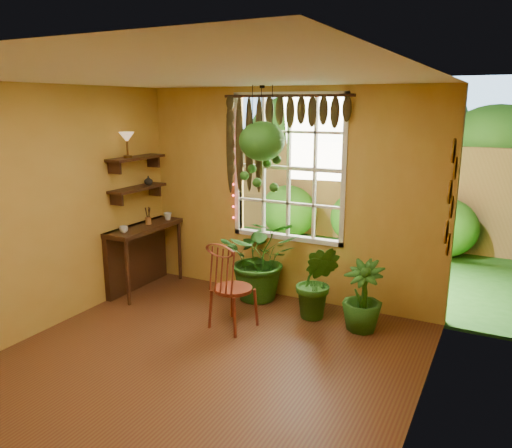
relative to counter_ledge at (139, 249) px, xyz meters
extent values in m
plane|color=brown|center=(1.91, -1.60, -0.55)|extent=(4.50, 4.50, 0.00)
plane|color=white|center=(1.91, -1.60, 2.15)|extent=(4.50, 4.50, 0.00)
plane|color=gold|center=(1.91, 0.65, 0.80)|extent=(4.00, 0.00, 4.00)
plane|color=gold|center=(-0.09, -1.60, 0.80)|extent=(0.00, 4.50, 4.50)
plane|color=gold|center=(3.91, -1.60, 0.80)|extent=(0.00, 4.50, 4.50)
cube|color=white|center=(1.91, 0.68, 1.15)|extent=(1.52, 0.10, 1.86)
cube|color=white|center=(1.91, 0.71, 1.15)|extent=(1.38, 0.01, 1.78)
cylinder|color=#3D1C10|center=(1.91, 0.57, 2.03)|extent=(1.70, 0.04, 0.04)
cube|color=#3D1C10|center=(0.11, 0.00, 0.32)|extent=(0.40, 1.20, 0.06)
cube|color=#3D1C10|center=(-0.05, 0.00, -0.10)|extent=(0.08, 1.18, 0.90)
cylinder|color=#3D1C10|center=(0.27, -0.55, -0.12)|extent=(0.05, 0.05, 0.86)
cylinder|color=#3D1C10|center=(0.27, 0.55, -0.12)|extent=(0.05, 0.05, 0.86)
cube|color=#3D1C10|center=(0.03, 0.00, 0.85)|extent=(0.25, 0.90, 0.04)
cube|color=#3D1C10|center=(0.03, 0.00, 1.25)|extent=(0.25, 0.90, 0.04)
cube|color=#1D5217|center=(1.91, 5.65, -0.57)|extent=(14.00, 10.00, 0.04)
cube|color=#9B7649|center=(1.91, 3.85, 0.35)|extent=(12.00, 0.10, 1.80)
plane|color=#8DB8EC|center=(1.91, 7.45, 1.00)|extent=(12.00, 0.00, 12.00)
cylinder|color=maroon|center=(1.76, -0.49, -0.09)|extent=(0.52, 0.52, 0.04)
torus|color=maroon|center=(1.72, -0.68, 0.40)|extent=(0.41, 0.12, 0.41)
imported|color=#134713|center=(1.66, 0.41, 0.00)|extent=(1.24, 1.17, 1.10)
imported|color=#134713|center=(2.52, 0.16, -0.10)|extent=(0.55, 0.46, 0.91)
imported|color=#134713|center=(3.08, 0.10, -0.15)|extent=(0.53, 0.53, 0.81)
ellipsoid|color=black|center=(1.73, 0.29, 1.42)|extent=(0.33, 0.33, 0.20)
ellipsoid|color=#134713|center=(1.73, 0.29, 1.50)|extent=(0.55, 0.55, 0.47)
imported|color=silver|center=(0.13, -0.42, 0.39)|extent=(0.12, 0.12, 0.09)
imported|color=beige|center=(0.19, 0.41, 0.40)|extent=(0.14, 0.14, 0.10)
cylinder|color=#995A2C|center=(0.11, 0.09, 0.40)|extent=(0.08, 0.08, 0.10)
imported|color=#B2AD99|center=(0.04, 0.22, 0.93)|extent=(0.15, 0.15, 0.12)
cylinder|color=brown|center=(0.05, -0.17, 1.28)|extent=(0.11, 0.11, 0.03)
cylinder|color=brown|center=(0.05, -0.17, 1.38)|extent=(0.03, 0.03, 0.19)
cone|color=slate|center=(0.05, -0.17, 1.53)|extent=(0.19, 0.19, 0.13)
camera|label=1|loc=(4.42, -5.07, 1.93)|focal=35.00mm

